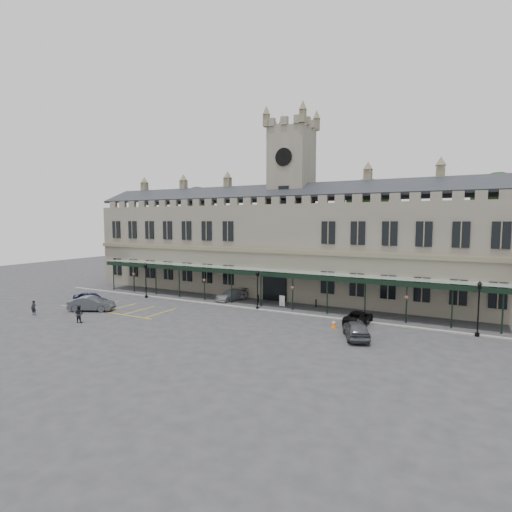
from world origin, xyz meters
The scene contains 23 objects.
ground centered at (0.00, 0.00, 0.00)m, with size 140.00×140.00×0.00m, color #2D2D30.
station_building centered at (0.00, 15.91, 6.47)m, with size 60.00×10.36×17.30m.
clock_tower centered at (0.00, 16.00, 13.11)m, with size 5.60×5.60×24.80m.
canopy centered at (0.00, 7.46, 2.40)m, with size 50.00×4.10×4.30m.
kerb centered at (0.00, 5.50, 0.06)m, with size 60.00×0.40×0.12m, color gray.
parking_markings centered at (-14.00, -1.50, 0.00)m, with size 16.00×6.00×0.01m, color gold, non-canonical shape.
tree_behind_left centered at (-22.00, 25.00, 12.81)m, with size 6.00×6.00×16.00m.
tree_behind_mid centered at (8.00, 25.00, 12.81)m, with size 6.00×6.00×16.00m.
tree_behind_right centered at (24.00, 25.00, 12.81)m, with size 6.00×6.00×16.00m.
lamp_post_left centered at (-15.55, 4.85, 2.72)m, with size 0.43×0.43×4.58m.
lamp_post_mid centered at (0.44, 5.51, 2.66)m, with size 0.42×0.42×4.48m.
lamp_post_right centered at (22.08, 5.29, 2.88)m, with size 0.46×0.46×4.86m.
traffic_cone centered at (10.31, 2.15, 0.37)m, with size 0.48×0.48×0.77m.
sign_board centered at (2.11, 8.54, 0.60)m, with size 0.72×0.14×1.24m.
bollard_left centered at (-1.28, 8.96, 0.48)m, with size 0.17×0.17×0.96m, color black.
bollard_right centered at (5.79, 9.91, 0.45)m, with size 0.16×0.16×0.90m, color black.
car_left_a centered at (-17.82, -1.87, 0.80)m, with size 1.89×4.70×1.60m, color black.
car_left_b centered at (-15.51, -3.70, 0.80)m, with size 1.69×4.84×1.60m, color #3D4045.
car_taxi centered at (-5.00, 8.76, 0.67)m, with size 1.88×4.62×1.34m, color #A7A9AF.
car_van centered at (11.98, 4.59, 0.65)m, with size 2.15×4.66×1.29m, color black.
car_right_a centered at (13.00, -0.29, 0.79)m, with size 1.87×4.64×1.58m, color #3D4045.
person_a centered at (-19.20, -7.98, 0.79)m, with size 0.57×0.38×1.57m, color black.
person_b centered at (-12.30, -7.82, 0.87)m, with size 0.84×0.66×1.73m, color black.
Camera 1 is at (21.09, -33.48, 9.99)m, focal length 28.00 mm.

